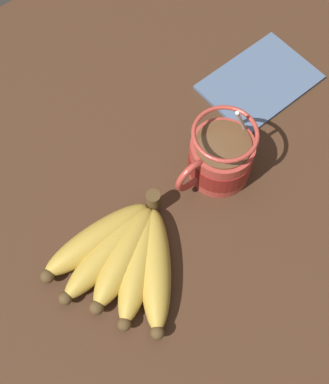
% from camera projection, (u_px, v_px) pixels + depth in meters
% --- Properties ---
extents(table, '(0.92, 0.92, 0.03)m').
position_uv_depth(table, '(169.00, 198.00, 0.77)').
color(table, '#422819').
rests_on(table, ground).
extents(coffee_mug, '(0.15, 0.09, 0.13)m').
position_uv_depth(coffee_mug, '(220.00, 157.00, 0.74)').
color(coffee_mug, '#B23D33').
rests_on(coffee_mug, table).
extents(banana_bunch, '(0.19, 0.18, 0.04)m').
position_uv_depth(banana_bunch, '(124.00, 256.00, 0.70)').
color(banana_bunch, '#4C381E').
rests_on(banana_bunch, table).
extents(napkin, '(0.17, 0.12, 0.01)m').
position_uv_depth(napkin, '(260.00, 82.00, 0.84)').
color(napkin, slate).
rests_on(napkin, table).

